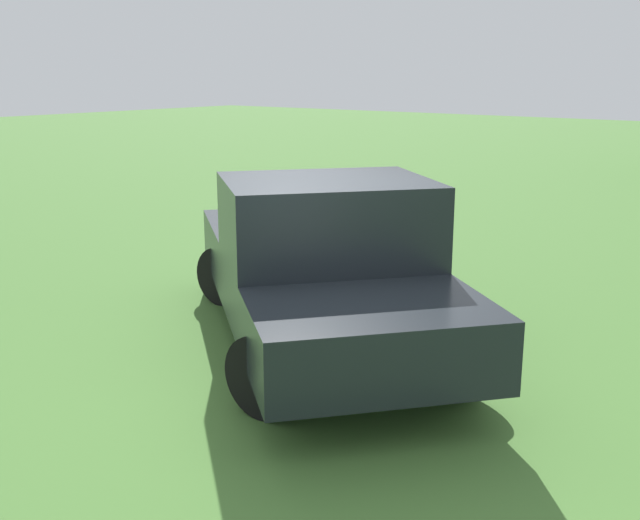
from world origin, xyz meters
TOP-DOWN VIEW (x-y plane):
  - ground_plane at (0.00, 0.00)m, footprint 80.00×80.00m
  - pickup_truck at (-0.20, 0.57)m, footprint 5.14×4.70m

SIDE VIEW (x-z plane):
  - ground_plane at x=0.00m, z-range 0.00..0.00m
  - pickup_truck at x=-0.20m, z-range 0.02..1.80m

